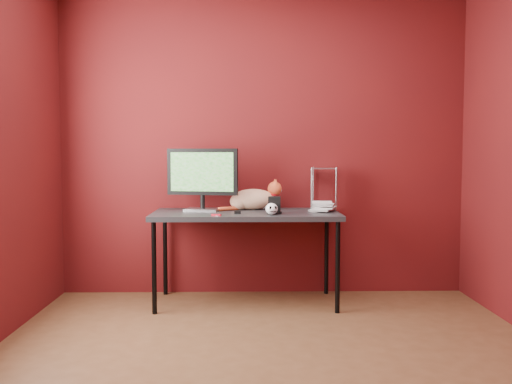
{
  "coord_description": "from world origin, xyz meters",
  "views": [
    {
      "loc": [
        -0.16,
        -3.22,
        1.23
      ],
      "look_at": [
        -0.07,
        1.15,
        0.93
      ],
      "focal_mm": 40.0,
      "sensor_mm": 36.0,
      "label": 1
    }
  ],
  "objects_px": {
    "skull_mug": "(272,209)",
    "book_stack": "(314,157)",
    "desk": "(246,218)",
    "monitor": "(202,176)",
    "cat": "(253,199)",
    "speaker": "(274,206)"
  },
  "relations": [
    {
      "from": "speaker",
      "to": "book_stack",
      "type": "height_order",
      "value": "book_stack"
    },
    {
      "from": "monitor",
      "to": "skull_mug",
      "type": "bearing_deg",
      "value": -17.17
    },
    {
      "from": "book_stack",
      "to": "speaker",
      "type": "bearing_deg",
      "value": -147.77
    },
    {
      "from": "desk",
      "to": "book_stack",
      "type": "distance_m",
      "value": 0.75
    },
    {
      "from": "skull_mug",
      "to": "book_stack",
      "type": "distance_m",
      "value": 0.61
    },
    {
      "from": "desk",
      "to": "monitor",
      "type": "distance_m",
      "value": 0.5
    },
    {
      "from": "monitor",
      "to": "book_stack",
      "type": "relative_size",
      "value": 0.66
    },
    {
      "from": "desk",
      "to": "book_stack",
      "type": "height_order",
      "value": "book_stack"
    },
    {
      "from": "desk",
      "to": "speaker",
      "type": "xyz_separation_m",
      "value": [
        0.22,
        -0.13,
        0.11
      ]
    },
    {
      "from": "desk",
      "to": "skull_mug",
      "type": "relative_size",
      "value": 15.4
    },
    {
      "from": "skull_mug",
      "to": "book_stack",
      "type": "relative_size",
      "value": 0.11
    },
    {
      "from": "book_stack",
      "to": "desk",
      "type": "bearing_deg",
      "value": -172.03
    },
    {
      "from": "speaker",
      "to": "book_stack",
      "type": "bearing_deg",
      "value": 36.73
    },
    {
      "from": "cat",
      "to": "skull_mug",
      "type": "bearing_deg",
      "value": -79.66
    },
    {
      "from": "cat",
      "to": "desk",
      "type": "bearing_deg",
      "value": -114.8
    },
    {
      "from": "skull_mug",
      "to": "book_stack",
      "type": "height_order",
      "value": "book_stack"
    },
    {
      "from": "monitor",
      "to": "skull_mug",
      "type": "relative_size",
      "value": 6.03
    },
    {
      "from": "desk",
      "to": "skull_mug",
      "type": "distance_m",
      "value": 0.32
    },
    {
      "from": "cat",
      "to": "speaker",
      "type": "relative_size",
      "value": 3.98
    },
    {
      "from": "monitor",
      "to": "book_stack",
      "type": "distance_m",
      "value": 0.93
    },
    {
      "from": "desk",
      "to": "speaker",
      "type": "relative_size",
      "value": 11.17
    },
    {
      "from": "book_stack",
      "to": "cat",
      "type": "bearing_deg",
      "value": 166.23
    }
  ]
}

